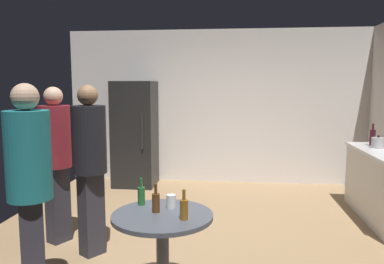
# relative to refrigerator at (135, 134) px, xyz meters

# --- Properties ---
(ground_plane) EXTENTS (5.20, 5.20, 0.10)m
(ground_plane) POSITION_rel_refrigerator_xyz_m (1.38, -2.20, -0.95)
(ground_plane) COLOR #9E7C56
(wall_back) EXTENTS (5.32, 0.06, 2.70)m
(wall_back) POSITION_rel_refrigerator_xyz_m (1.38, 0.43, 0.45)
(wall_back) COLOR silver
(wall_back) RESTS_ON ground_plane
(refrigerator) EXTENTS (0.70, 0.68, 1.80)m
(refrigerator) POSITION_rel_refrigerator_xyz_m (0.00, 0.00, 0.00)
(refrigerator) COLOR black
(refrigerator) RESTS_ON ground_plane
(kettle) EXTENTS (0.24, 0.17, 0.18)m
(kettle) POSITION_rel_refrigerator_xyz_m (3.62, -1.10, 0.07)
(kettle) COLOR #B2B2B7
(kettle) RESTS_ON kitchen_counter
(wine_bottle_on_counter) EXTENTS (0.08, 0.08, 0.31)m
(wine_bottle_on_counter) POSITION_rel_refrigerator_xyz_m (3.61, -0.90, 0.12)
(wine_bottle_on_counter) COLOR #3F141E
(wine_bottle_on_counter) RESTS_ON kitchen_counter
(foreground_table) EXTENTS (0.80, 0.80, 0.73)m
(foreground_table) POSITION_rel_refrigerator_xyz_m (1.15, -3.54, -0.27)
(foreground_table) COLOR #4C515B
(foreground_table) RESTS_ON ground_plane
(beer_bottle_amber) EXTENTS (0.06, 0.06, 0.23)m
(beer_bottle_amber) POSITION_rel_refrigerator_xyz_m (1.33, -3.64, -0.08)
(beer_bottle_amber) COLOR #8C5919
(beer_bottle_amber) RESTS_ON foreground_table
(beer_bottle_brown) EXTENTS (0.06, 0.06, 0.23)m
(beer_bottle_brown) POSITION_rel_refrigerator_xyz_m (1.09, -3.50, -0.08)
(beer_bottle_brown) COLOR #593314
(beer_bottle_brown) RESTS_ON foreground_table
(beer_bottle_green) EXTENTS (0.06, 0.06, 0.23)m
(beer_bottle_green) POSITION_rel_refrigerator_xyz_m (0.93, -3.33, -0.08)
(beer_bottle_green) COLOR #26662D
(beer_bottle_green) RESTS_ON foreground_table
(plastic_cup_white) EXTENTS (0.08, 0.08, 0.11)m
(plastic_cup_white) POSITION_rel_refrigerator_xyz_m (1.19, -3.38, -0.11)
(plastic_cup_white) COLOR white
(plastic_cup_white) RESTS_ON foreground_table
(person_in_teal_shirt) EXTENTS (0.46, 0.46, 1.75)m
(person_in_teal_shirt) POSITION_rel_refrigerator_xyz_m (0.14, -3.68, 0.13)
(person_in_teal_shirt) COLOR #2D2D38
(person_in_teal_shirt) RESTS_ON ground_plane
(person_in_black_shirt) EXTENTS (0.47, 0.47, 1.74)m
(person_in_black_shirt) POSITION_rel_refrigerator_xyz_m (0.26, -2.74, 0.12)
(person_in_black_shirt) COLOR #2D2D38
(person_in_black_shirt) RESTS_ON ground_plane
(person_in_maroon_shirt) EXTENTS (0.46, 0.46, 1.72)m
(person_in_maroon_shirt) POSITION_rel_refrigerator_xyz_m (-0.23, -2.47, 0.11)
(person_in_maroon_shirt) COLOR #2D2D38
(person_in_maroon_shirt) RESTS_ON ground_plane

